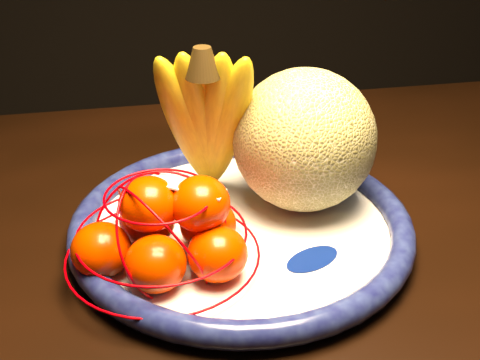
{
  "coord_description": "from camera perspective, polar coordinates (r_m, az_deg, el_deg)",
  "views": [
    {
      "loc": [
        -0.31,
        -0.51,
        1.2
      ],
      "look_at": [
        -0.23,
        0.08,
        0.87
      ],
      "focal_mm": 45.0,
      "sensor_mm": 36.0,
      "label": 1
    }
  ],
  "objects": [
    {
      "name": "dining_table",
      "position": [
        0.77,
        14.37,
        -10.94
      ],
      "size": [
        1.65,
        1.04,
        0.8
      ],
      "rotation": [
        0.0,
        0.0,
        0.05
      ],
      "color": "black",
      "rests_on": "ground"
    },
    {
      "name": "fruit_bowl",
      "position": [
        0.7,
        0.11,
        -4.3
      ],
      "size": [
        0.4,
        0.4,
        0.03
      ],
      "rotation": [
        0.0,
        0.0,
        -0.12
      ],
      "color": "white",
      "rests_on": "dining_table"
    },
    {
      "name": "cantaloupe",
      "position": [
        0.71,
        6.1,
        3.79
      ],
      "size": [
        0.17,
        0.17,
        0.17
      ],
      "primitive_type": "sphere",
      "color": "olive",
      "rests_on": "fruit_bowl"
    },
    {
      "name": "banana_bunch",
      "position": [
        0.7,
        -3.14,
        6.03
      ],
      "size": [
        0.15,
        0.14,
        0.22
      ],
      "rotation": [
        0.0,
        0.0,
        -0.16
      ],
      "color": "yellow",
      "rests_on": "fruit_bowl"
    },
    {
      "name": "mandarin_bag",
      "position": [
        0.62,
        -6.91,
        -4.95
      ],
      "size": [
        0.26,
        0.26,
        0.13
      ],
      "rotation": [
        0.0,
        0.0,
        -0.34
      ],
      "color": "#F92D00",
      "rests_on": "fruit_bowl"
    },
    {
      "name": "price_tag",
      "position": [
        0.6,
        -4.83,
        -0.65
      ],
      "size": [
        0.08,
        0.05,
        0.01
      ],
      "primitive_type": "cube",
      "rotation": [
        -0.14,
        0.1,
        -0.42
      ],
      "color": "white",
      "rests_on": "mandarin_bag"
    }
  ]
}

